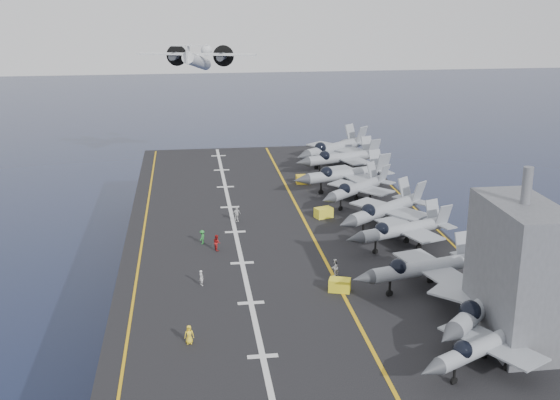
{
  "coord_description": "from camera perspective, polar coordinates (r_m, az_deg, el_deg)",
  "views": [
    {
      "loc": [
        -11.33,
        -79.88,
        38.93
      ],
      "look_at": [
        0.0,
        4.0,
        13.0
      ],
      "focal_mm": 45.0,
      "sensor_mm": 36.0,
      "label": 1
    }
  ],
  "objects": [
    {
      "name": "ground",
      "position": [
        89.58,
        0.35,
        -8.73
      ],
      "size": [
        500.0,
        500.0,
        0.0
      ],
      "primitive_type": "plane",
      "color": "#142135",
      "rests_on": "ground"
    },
    {
      "name": "fighter_jet_7",
      "position": [
        111.89,
        5.08,
        3.54
      ],
      "size": [
        17.0,
        13.91,
        5.09
      ],
      "primitive_type": null,
      "color": "#90979F",
      "rests_on": "flight_deck"
    },
    {
      "name": "fighter_jet_4",
      "position": [
        86.22,
        8.55,
        -0.67
      ],
      "size": [
        17.87,
        16.87,
        5.17
      ],
      "primitive_type": null,
      "color": "#8F969E",
      "rests_on": "flight_deck"
    },
    {
      "name": "tow_cart_b",
      "position": [
        90.07,
        3.56,
        -1.03
      ],
      "size": [
        2.5,
        2.03,
        1.3
      ],
      "primitive_type": null,
      "color": "yellow",
      "rests_on": "flight_deck"
    },
    {
      "name": "tow_cart_c",
      "position": [
        105.51,
        1.9,
        1.69
      ],
      "size": [
        2.15,
        1.42,
        1.28
      ],
      "primitive_type": null,
      "color": "yellow",
      "rests_on": "flight_deck"
    },
    {
      "name": "fighter_jet_8",
      "position": [
        117.13,
        4.43,
        4.31
      ],
      "size": [
        19.53,
        18.73,
        5.67
      ],
      "primitive_type": null,
      "color": "gray",
      "rests_on": "flight_deck"
    },
    {
      "name": "hull",
      "position": [
        87.52,
        0.35,
        -5.78
      ],
      "size": [
        36.0,
        90.0,
        10.0
      ],
      "primitive_type": "cube",
      "color": "#56595E",
      "rests_on": "ground"
    },
    {
      "name": "island_superstructure",
      "position": [
        60.19,
        18.88,
        -4.38
      ],
      "size": [
        5.0,
        10.0,
        15.0
      ],
      "primitive_type": null,
      "color": "#56595E",
      "rests_on": "flight_deck"
    },
    {
      "name": "crew_7",
      "position": [
        72.27,
        4.47,
        -5.49
      ],
      "size": [
        1.31,
        1.22,
        1.82
      ],
      "primitive_type": "imported",
      "color": "white",
      "rests_on": "flight_deck"
    },
    {
      "name": "tow_cart_a",
      "position": [
        68.96,
        4.87,
        -6.91
      ],
      "size": [
        2.39,
        1.94,
        1.24
      ],
      "primitive_type": null,
      "color": "yellow",
      "rests_on": "flight_deck"
    },
    {
      "name": "fighter_jet_0",
      "position": [
        57.2,
        16.43,
        -11.11
      ],
      "size": [
        15.26,
        13.55,
        4.43
      ],
      "primitive_type": null,
      "color": "gray",
      "rests_on": "flight_deck"
    },
    {
      "name": "landing_centerline",
      "position": [
        84.98,
        -3.65,
        -2.61
      ],
      "size": [
        0.5,
        90.0,
        0.02
      ],
      "primitive_type": "cube",
      "color": "silver",
      "rests_on": "flight_deck"
    },
    {
      "name": "deck_edge_stbd",
      "position": [
        89.91,
        12.12,
        -1.85
      ],
      "size": [
        0.25,
        90.0,
        0.02
      ],
      "primitive_type": "cube",
      "color": "gold",
      "rests_on": "flight_deck"
    },
    {
      "name": "fighter_jet_1",
      "position": [
        63.09,
        16.38,
        -7.93
      ],
      "size": [
        18.02,
        17.97,
        5.3
      ],
      "primitive_type": null,
      "color": "#97A0A9",
      "rests_on": "flight_deck"
    },
    {
      "name": "crew_0",
      "position": [
        59.68,
        -7.4,
        -10.79
      ],
      "size": [
        1.0,
        0.69,
        1.64
      ],
      "primitive_type": "imported",
      "color": "yellow",
      "rests_on": "flight_deck"
    },
    {
      "name": "fighter_jet_2",
      "position": [
        69.79,
        11.74,
        -5.29
      ],
      "size": [
        16.0,
        12.62,
        4.89
      ],
      "primitive_type": null,
      "color": "#9BA3AB",
      "rests_on": "flight_deck"
    },
    {
      "name": "crew_2",
      "position": [
        79.12,
        -5.16,
        -3.46
      ],
      "size": [
        1.06,
        1.28,
        1.84
      ],
      "primitive_type": "imported",
      "color": "#B21919",
      "rests_on": "flight_deck"
    },
    {
      "name": "flight_deck",
      "position": [
        85.64,
        0.36,
        -2.57
      ],
      "size": [
        38.0,
        92.0,
        0.4
      ],
      "primitive_type": "cube",
      "color": "black",
      "rests_on": "hull"
    },
    {
      "name": "crew_3",
      "position": [
        81.29,
        -6.34,
        -3.01
      ],
      "size": [
        0.99,
        1.16,
        1.64
      ],
      "primitive_type": "imported",
      "color": "#268C33",
      "rests_on": "flight_deck"
    },
    {
      "name": "fighter_jet_3",
      "position": [
        80.23,
        10.01,
        -2.28
      ],
      "size": [
        15.83,
        13.12,
        4.71
      ],
      "primitive_type": null,
      "color": "gray",
      "rests_on": "flight_deck"
    },
    {
      "name": "fighter_jet_5",
      "position": [
        95.55,
        6.33,
        1.04
      ],
      "size": [
        16.3,
        15.88,
        4.75
      ],
      "primitive_type": null,
      "color": "#97A0A6",
      "rests_on": "flight_deck"
    },
    {
      "name": "deck_edge_port",
      "position": [
        85.0,
        -11.08,
        -2.9
      ],
      "size": [
        0.25,
        90.0,
        0.02
      ],
      "primitive_type": "cube",
      "color": "gold",
      "rests_on": "flight_deck"
    },
    {
      "name": "transport_plane",
      "position": [
        140.7,
        -6.75,
        11.14
      ],
      "size": [
        26.48,
        21.2,
        5.49
      ],
      "primitive_type": null,
      "color": "silver"
    },
    {
      "name": "fighter_jet_6",
      "position": [
        101.69,
        5.46,
        2.2
      ],
      "size": [
        17.44,
        14.12,
        5.25
      ],
      "primitive_type": null,
      "color": "#9199A0",
      "rests_on": "flight_deck"
    },
    {
      "name": "crew_1",
      "position": [
        70.33,
        -6.42,
        -6.3
      ],
      "size": [
        1.04,
        1.16,
        1.61
      ],
      "primitive_type": "imported",
      "color": "silver",
      "rests_on": "flight_deck"
    },
    {
      "name": "crew_4",
      "position": [
        88.5,
        -3.55,
        -1.16
      ],
      "size": [
        1.32,
        1.08,
        1.9
      ],
      "primitive_type": "imported",
      "color": "silver",
      "rests_on": "flight_deck"
    },
    {
      "name": "foul_line",
      "position": [
        86.01,
        2.34,
        -2.34
      ],
      "size": [
        0.35,
        90.0,
        0.02
      ],
      "primitive_type": "cube",
      "color": "gold",
      "rests_on": "flight_deck"
    }
  ]
}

